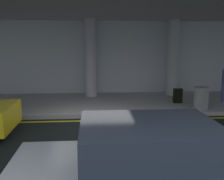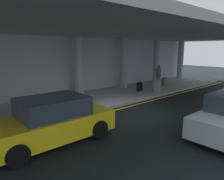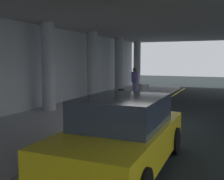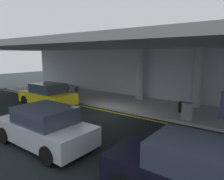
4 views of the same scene
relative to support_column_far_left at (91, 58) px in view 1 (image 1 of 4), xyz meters
The scene contains 10 objects.
ground_plane 4.83m from the support_column_far_left, 90.00° to the right, with size 60.00×60.00×0.00m, color black.
sidewalk 2.31m from the support_column_far_left, 90.00° to the right, with size 26.00×4.20×0.15m, color #A3A5AA.
lane_stripe_yellow 4.20m from the support_column_far_left, 90.00° to the right, with size 26.00×0.14×0.01m, color yellow.
support_column_far_left is the anchor object (origin of this frame).
support_column_left_mid 4.00m from the support_column_far_left, ahead, with size 0.57×0.57×3.65m, color #9CA2A5.
ceiling_overhang 2.68m from the support_column_far_left, 90.00° to the right, with size 28.00×13.20×0.30m, color #9A9394.
terminal_back_wall 0.95m from the support_column_far_left, 90.00° to the left, with size 26.00×0.30×3.80m, color #B1BAC0.
car_silver 8.95m from the support_column_far_left, 84.45° to the right, with size 4.10×1.92×1.50m.
suitcase_upright_secondary 4.41m from the support_column_far_left, 25.75° to the right, with size 0.36×0.22×0.90m.
trash_bin_steel 5.36m from the support_column_far_left, 33.27° to the right, with size 0.56×0.56×0.85m, color gray.
Camera 1 is at (0.07, -8.18, 2.69)m, focal length 41.94 mm.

